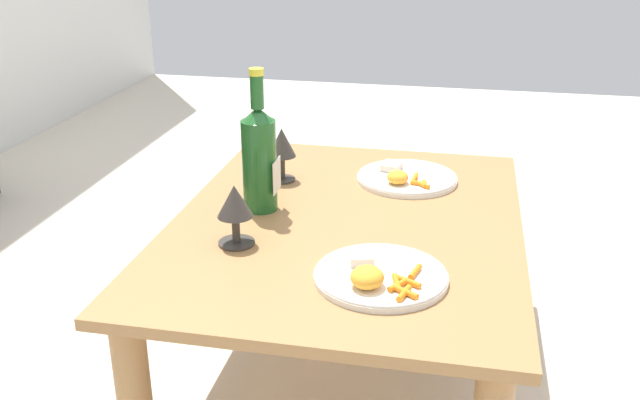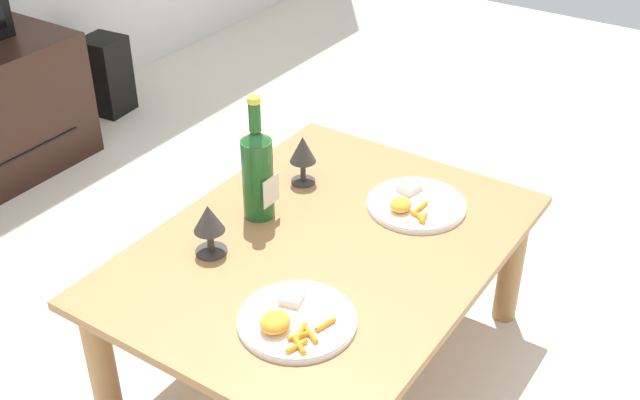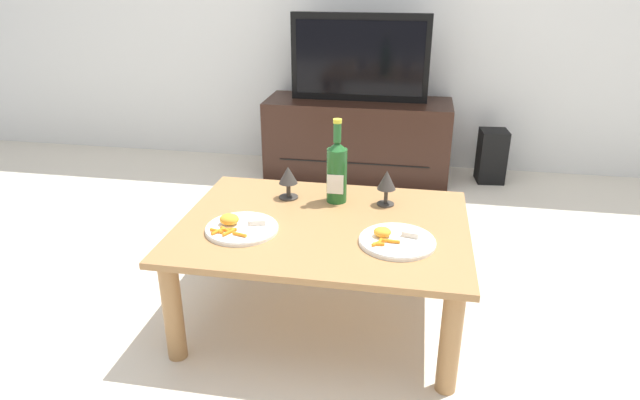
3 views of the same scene
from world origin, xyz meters
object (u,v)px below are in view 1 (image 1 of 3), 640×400
Objects in this scene: goblet_left at (235,205)px; goblet_right at (282,145)px; dining_table at (347,244)px; dinner_plate_right at (406,177)px; wine_bottle at (259,155)px; dinner_plate_left at (379,275)px.

goblet_right is at bearing 0.00° from goblet_left.
goblet_right is at bearing 44.39° from dining_table.
goblet_right reaches higher than dining_table.
goblet_left is 0.51× the size of dinner_plate_right.
wine_bottle is 0.47m from dinner_plate_left.
goblet_right is (0.41, 0.00, 0.01)m from goblet_left.
dinner_plate_right is at bearing -51.59° from wine_bottle.
dinner_plate_left is (-0.10, -0.33, -0.08)m from goblet_left.
dinner_plate_left is (-0.31, -0.33, -0.13)m from wine_bottle.
goblet_left reaches higher than dinner_plate_right.
goblet_left is (-0.20, -0.00, -0.05)m from wine_bottle.
goblet_right is (0.20, -0.00, -0.04)m from wine_bottle.
dining_table is 7.84× the size of goblet_left.
wine_bottle reaches higher than goblet_left.
dinner_plate_left is (-0.29, -0.11, 0.08)m from dining_table.
wine_bottle is (0.02, 0.22, 0.21)m from dining_table.
dinner_plate_left is at bearing -179.98° from dinner_plate_right.
goblet_left is (-0.19, 0.22, 0.16)m from dining_table.
wine_bottle is 0.21m from goblet_left.
goblet_left reaches higher than dinner_plate_left.
goblet_right is 0.61m from dinner_plate_left.
dining_table is at bearing 158.02° from dinner_plate_right.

